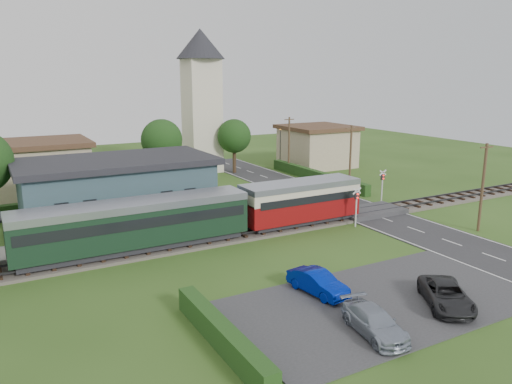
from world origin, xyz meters
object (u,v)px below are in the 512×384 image
house_west (36,167)px  pedestrian_near (237,209)px  crossing_signal_near (357,201)px  car_park_silver (374,322)px  equipment_hut (20,232)px  crossing_signal_far (382,182)px  car_on_road (312,186)px  car_park_blue (318,282)px  station_building (117,189)px  house_east (317,146)px  pedestrian_far (53,237)px  church_tower (201,90)px  car_park_dark (446,295)px  train (86,230)px

house_west → pedestrian_near: (13.37, -19.89, -1.59)m
crossing_signal_near → car_park_silver: 17.71m
equipment_hut → car_park_silver: size_ratio=0.61×
pedestrian_near → car_park_silver: bearing=100.9°
crossing_signal_far → car_park_silver: size_ratio=0.78×
car_on_road → car_park_blue: bearing=150.5°
station_building → crossing_signal_near: size_ratio=4.88×
house_east → car_park_blue: bearing=-125.5°
pedestrian_near → house_east: bearing=-120.4°
equipment_hut → pedestrian_far: 2.12m
house_east → pedestrian_far: (-36.03, -19.40, -1.57)m
house_east → car_park_silver: size_ratio=2.10×
crossing_signal_near → church_tower: bearing=92.8°
house_west → house_east: (35.00, -1.00, 0.00)m
station_building → car_park_dark: (11.13, -25.08, -1.98)m
car_park_blue → car_on_road: bearing=47.2°
crossing_signal_near → pedestrian_near: size_ratio=2.17×
equipment_hut → train: size_ratio=0.06×
crossing_signal_far → car_on_road: (-3.27, 6.94, -1.46)m
station_building → car_park_blue: (6.09, -20.49, -1.97)m
crossing_signal_far → car_park_dark: size_ratio=0.72×
car_park_dark → pedestrian_far: bearing=164.7°
house_east → pedestrian_near: house_east is taller
house_east → pedestrian_near: 28.76m
equipment_hut → house_west: size_ratio=0.24×
car_park_blue → car_park_silver: 5.01m
train → car_on_road: (24.55, 9.33, -1.50)m
church_tower → house_east: 17.21m
car_park_blue → train: bearing=123.4°
car_park_silver → pedestrian_near: size_ratio=2.78×
crossing_signal_near → car_park_dark: bearing=-111.1°
pedestrian_far → station_building: bearing=-37.6°
house_east → crossing_signal_near: house_east is taller
station_building → car_park_silver: bearing=-77.2°
equipment_hut → car_park_silver: 24.06m
crossing_signal_near → train: bearing=173.3°
house_east → crossing_signal_near: bearing=-119.1°
train → car_park_blue: train is taller
pedestrian_near → pedestrian_far: 14.41m
crossing_signal_far → house_east: bearing=71.9°
train → car_park_blue: 15.51m
station_building → car_park_dark: bearing=-66.1°
church_tower → house_west: size_ratio=1.63×
equipment_hut → church_tower: size_ratio=0.14×
pedestrian_near → church_tower: bearing=-87.7°
train → crossing_signal_near: size_ratio=13.18×
church_tower → house_west: 21.55m
car_park_silver → car_on_road: bearing=69.6°
train → house_west: (-0.78, 23.00, 0.61)m
car_park_dark → pedestrian_far: pedestrian_far is taller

